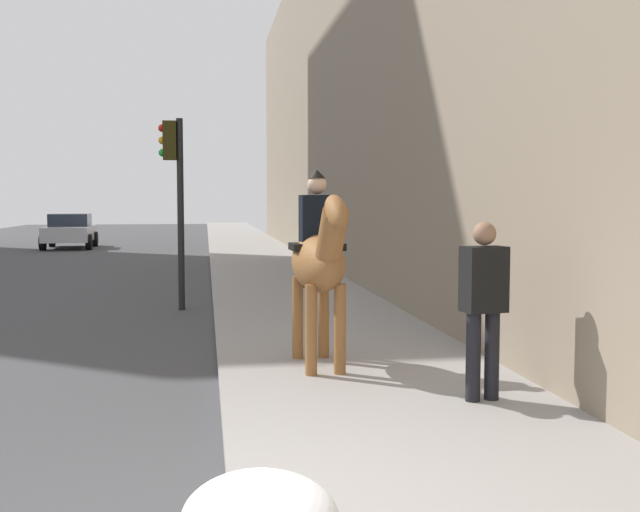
{
  "coord_description": "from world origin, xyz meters",
  "views": [
    {
      "loc": [
        -4.4,
        0.12,
        2.03
      ],
      "look_at": [
        4.0,
        -1.14,
        1.4
      ],
      "focal_mm": 42.86,
      "sensor_mm": 36.0,
      "label": 1
    }
  ],
  "objects_px": {
    "car_mid_lane": "(70,231)",
    "traffic_light_near_curb": "(175,181)",
    "mounted_horse_near": "(319,259)",
    "pedestrian_greeting": "(484,299)"
  },
  "relations": [
    {
      "from": "mounted_horse_near",
      "to": "traffic_light_near_curb",
      "type": "relative_size",
      "value": 0.64
    },
    {
      "from": "traffic_light_near_curb",
      "to": "pedestrian_greeting",
      "type": "bearing_deg",
      "value": -156.82
    },
    {
      "from": "mounted_horse_near",
      "to": "pedestrian_greeting",
      "type": "relative_size",
      "value": 1.32
    },
    {
      "from": "pedestrian_greeting",
      "to": "traffic_light_near_curb",
      "type": "xyz_separation_m",
      "value": [
        7.31,
        3.13,
        1.26
      ]
    },
    {
      "from": "car_mid_lane",
      "to": "traffic_light_near_curb",
      "type": "xyz_separation_m",
      "value": [
        -18.88,
        -5.07,
        1.62
      ]
    },
    {
      "from": "car_mid_lane",
      "to": "mounted_horse_near",
      "type": "bearing_deg",
      "value": 13.48
    },
    {
      "from": "pedestrian_greeting",
      "to": "traffic_light_near_curb",
      "type": "relative_size",
      "value": 0.49
    },
    {
      "from": "mounted_horse_near",
      "to": "car_mid_lane",
      "type": "relative_size",
      "value": 0.57
    },
    {
      "from": "mounted_horse_near",
      "to": "car_mid_lane",
      "type": "distance_m",
      "value": 25.49
    },
    {
      "from": "car_mid_lane",
      "to": "traffic_light_near_curb",
      "type": "height_order",
      "value": "traffic_light_near_curb"
    }
  ]
}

